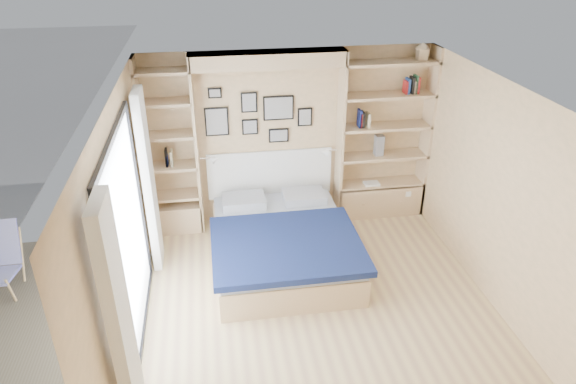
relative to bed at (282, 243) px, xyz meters
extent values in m
plane|color=#D9BE80|center=(0.29, -1.04, -0.28)|extent=(4.50, 4.50, 0.00)
plane|color=#E8BD87|center=(0.29, 1.21, 0.97)|extent=(4.00, 0.00, 4.00)
plane|color=#E8BD87|center=(-1.71, -1.04, 0.97)|extent=(0.00, 4.50, 4.50)
plane|color=#E8BD87|center=(2.29, -1.04, 0.97)|extent=(0.00, 4.50, 4.50)
plane|color=white|center=(0.29, -1.04, 2.22)|extent=(4.50, 4.50, 0.00)
cube|color=beige|center=(-1.01, 1.04, 0.97)|extent=(0.04, 0.35, 2.50)
cube|color=beige|center=(0.99, 1.04, 0.97)|extent=(0.04, 0.35, 2.50)
cube|color=beige|center=(-0.01, 1.04, 2.12)|extent=(2.00, 0.35, 0.20)
cube|color=beige|center=(2.27, 1.04, 0.97)|extent=(0.04, 0.35, 2.50)
cube|color=beige|center=(-1.69, 1.04, 0.97)|extent=(0.04, 0.35, 2.50)
cube|color=beige|center=(1.64, 1.04, -0.03)|extent=(1.30, 0.35, 0.50)
cube|color=beige|center=(-1.36, 1.04, -0.08)|extent=(0.70, 0.35, 0.40)
cube|color=black|center=(-1.68, -1.04, 1.95)|extent=(0.04, 2.08, 0.06)
cube|color=black|center=(-1.68, -1.04, -0.25)|extent=(0.04, 2.08, 0.06)
cube|color=black|center=(-1.68, -2.06, 0.82)|extent=(0.04, 0.06, 2.20)
cube|color=black|center=(-1.68, -0.02, 0.82)|extent=(0.04, 0.06, 2.20)
cube|color=silver|center=(-1.69, -1.04, 0.84)|extent=(0.01, 2.00, 2.20)
cube|color=white|center=(-1.59, -2.34, 0.87)|extent=(0.10, 0.45, 2.30)
cube|color=white|center=(-1.59, 0.26, 0.87)|extent=(0.10, 0.45, 2.30)
cube|color=beige|center=(1.64, 1.04, 0.22)|extent=(1.30, 0.35, 0.04)
cube|color=beige|center=(1.64, 1.04, 0.67)|extent=(1.30, 0.35, 0.04)
cube|color=beige|center=(1.64, 1.04, 1.12)|extent=(1.30, 0.35, 0.04)
cube|color=beige|center=(1.64, 1.04, 1.57)|extent=(1.30, 0.35, 0.04)
cube|color=beige|center=(1.64, 1.04, 2.02)|extent=(1.30, 0.35, 0.04)
cube|color=beige|center=(-1.36, 1.04, 0.27)|extent=(0.70, 0.35, 0.04)
cube|color=beige|center=(-1.36, 1.04, 0.72)|extent=(0.70, 0.35, 0.04)
cube|color=beige|center=(-1.36, 1.04, 1.17)|extent=(0.70, 0.35, 0.04)
cube|color=beige|center=(-1.36, 1.04, 1.62)|extent=(0.70, 0.35, 0.04)
cube|color=beige|center=(-1.36, 1.04, 2.02)|extent=(0.70, 0.35, 0.04)
cube|color=beige|center=(0.00, -0.01, -0.10)|extent=(1.70, 2.13, 0.37)
cube|color=#A3A8B2|center=(0.00, -0.01, 0.14)|extent=(1.66, 2.09, 0.10)
cube|color=#121D48|center=(0.00, -0.38, 0.21)|extent=(1.80, 1.49, 0.08)
cube|color=#A3A8B2|center=(-0.43, 0.75, 0.25)|extent=(0.59, 0.43, 0.12)
cube|color=#A3A8B2|center=(0.43, 0.75, 0.25)|extent=(0.59, 0.43, 0.12)
cube|color=white|center=(0.00, 1.18, 0.44)|extent=(1.80, 0.04, 0.70)
cube|color=black|center=(-0.71, 1.19, 1.27)|extent=(0.32, 0.02, 0.40)
cube|color=gray|center=(-0.71, 1.18, 1.27)|extent=(0.28, 0.01, 0.36)
cube|color=black|center=(-0.26, 1.19, 1.52)|extent=(0.22, 0.02, 0.28)
cube|color=gray|center=(-0.26, 1.18, 1.52)|extent=(0.18, 0.01, 0.24)
cube|color=black|center=(-0.26, 1.19, 1.17)|extent=(0.22, 0.02, 0.22)
cube|color=gray|center=(-0.26, 1.18, 1.17)|extent=(0.18, 0.01, 0.18)
cube|color=black|center=(0.14, 1.19, 1.42)|extent=(0.42, 0.02, 0.34)
cube|color=gray|center=(0.14, 1.18, 1.42)|extent=(0.38, 0.01, 0.30)
cube|color=black|center=(0.14, 1.19, 1.02)|extent=(0.28, 0.02, 0.20)
cube|color=gray|center=(0.14, 1.18, 1.02)|extent=(0.24, 0.01, 0.16)
cube|color=black|center=(0.51, 1.19, 1.27)|extent=(0.20, 0.02, 0.26)
cube|color=gray|center=(0.51, 1.18, 1.27)|extent=(0.16, 0.01, 0.22)
cube|color=black|center=(-0.71, 1.19, 1.67)|extent=(0.18, 0.02, 0.14)
cube|color=gray|center=(-0.71, 1.18, 1.67)|extent=(0.14, 0.01, 0.10)
cylinder|color=silver|center=(-0.87, 0.96, 0.84)|extent=(0.20, 0.02, 0.02)
cone|color=white|center=(-0.77, 0.96, 0.82)|extent=(0.13, 0.12, 0.15)
cylinder|color=silver|center=(0.85, 0.96, 0.84)|extent=(0.20, 0.02, 0.02)
cone|color=white|center=(0.75, 0.96, 0.82)|extent=(0.13, 0.12, 0.15)
cube|color=#A51E1E|center=(1.26, 1.03, 1.24)|extent=(0.02, 0.15, 0.20)
cube|color=navy|center=(1.25, 1.03, 1.26)|extent=(0.03, 0.15, 0.25)
cube|color=black|center=(1.29, 1.03, 1.25)|extent=(0.03, 0.15, 0.22)
cube|color=#BFB28C|center=(1.37, 1.03, 1.24)|extent=(0.04, 0.15, 0.20)
cube|color=#A51E1E|center=(1.87, 1.03, 1.67)|extent=(0.02, 0.15, 0.18)
cube|color=navy|center=(1.90, 1.03, 1.69)|extent=(0.03, 0.15, 0.21)
cube|color=black|center=(1.96, 1.03, 1.70)|extent=(0.03, 0.15, 0.23)
cube|color=#BFB28C|center=(1.99, 1.03, 1.67)|extent=(0.04, 0.15, 0.17)
cube|color=#215131|center=(2.00, 1.03, 1.71)|extent=(0.03, 0.15, 0.25)
cube|color=#A51E1E|center=(2.03, 1.03, 1.70)|extent=(0.03, 0.15, 0.23)
cube|color=navy|center=(-1.42, 1.03, 0.82)|extent=(0.02, 0.15, 0.16)
cube|color=black|center=(-1.42, 1.03, 0.86)|extent=(0.03, 0.15, 0.24)
cube|color=tan|center=(-1.35, 1.03, 0.84)|extent=(0.03, 0.15, 0.21)
cube|color=beige|center=(2.05, 1.03, 2.11)|extent=(0.13, 0.13, 0.15)
cone|color=beige|center=(2.05, 1.03, 2.23)|extent=(0.20, 0.20, 0.08)
cube|color=slate|center=(1.56, 1.03, 0.84)|extent=(0.12, 0.12, 0.30)
cube|color=white|center=(1.49, 0.98, 0.25)|extent=(0.22, 0.16, 0.03)
cylinder|color=tan|center=(-3.20, -0.38, -0.08)|extent=(0.03, 0.14, 0.40)
cylinder|color=tan|center=(-3.21, 0.18, 0.02)|extent=(0.04, 0.33, 0.66)
camera|label=1|loc=(-0.81, -5.50, 3.64)|focal=32.00mm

